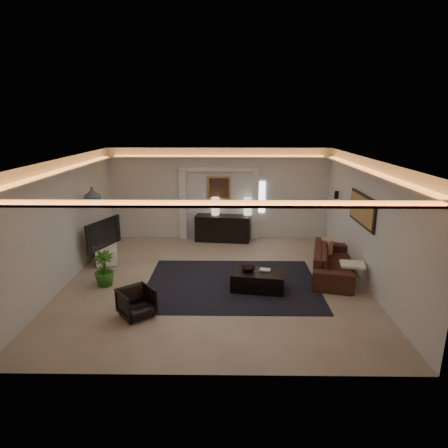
{
  "coord_description": "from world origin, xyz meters",
  "views": [
    {
      "loc": [
        0.32,
        -8.43,
        3.74
      ],
      "look_at": [
        0.2,
        0.6,
        1.25
      ],
      "focal_mm": 30.37,
      "sensor_mm": 36.0,
      "label": 1
    }
  ],
  "objects_px": {
    "sofa": "(333,262)",
    "armchair": "(136,303)",
    "coffee_table": "(258,281)",
    "console": "(223,229)"
  },
  "relations": [
    {
      "from": "console",
      "to": "sofa",
      "type": "height_order",
      "value": "console"
    },
    {
      "from": "coffee_table",
      "to": "armchair",
      "type": "bearing_deg",
      "value": -144.55
    },
    {
      "from": "coffee_table",
      "to": "armchair",
      "type": "distance_m",
      "value": 2.76
    },
    {
      "from": "sofa",
      "to": "coffee_table",
      "type": "relative_size",
      "value": 2.01
    },
    {
      "from": "sofa",
      "to": "armchair",
      "type": "xyz_separation_m",
      "value": [
        -4.39,
        -2.13,
        -0.06
      ]
    },
    {
      "from": "sofa",
      "to": "coffee_table",
      "type": "height_order",
      "value": "sofa"
    },
    {
      "from": "console",
      "to": "coffee_table",
      "type": "distance_m",
      "value": 3.71
    },
    {
      "from": "console",
      "to": "coffee_table",
      "type": "bearing_deg",
      "value": -70.28
    },
    {
      "from": "coffee_table",
      "to": "armchair",
      "type": "height_order",
      "value": "armchair"
    },
    {
      "from": "console",
      "to": "sofa",
      "type": "distance_m",
      "value": 3.88
    }
  ]
}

